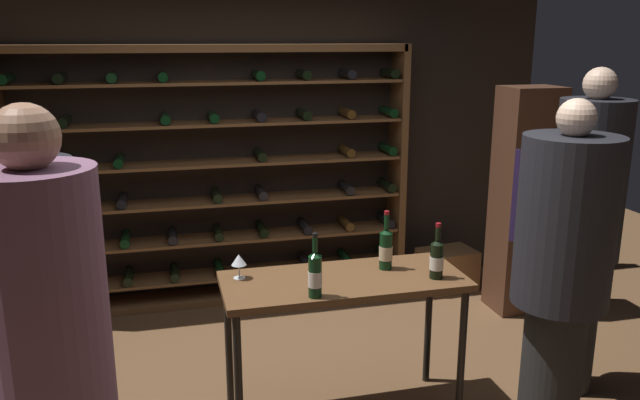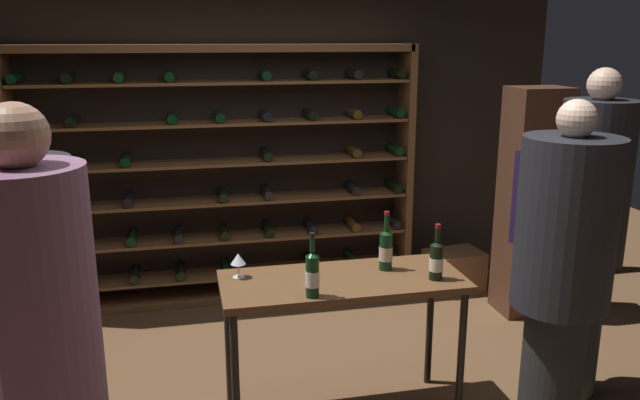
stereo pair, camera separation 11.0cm
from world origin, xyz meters
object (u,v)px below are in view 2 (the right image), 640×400
Objects in this scene: person_bystander_red_print at (562,265)px; person_guest_khaki at (589,220)px; wine_crate at (454,270)px; wine_bottle_black_capsule at (386,249)px; wine_bottle_gold_foil at (312,274)px; display_cabinet at (531,203)px; wine_glass_stemmed_center at (238,260)px; wine_bottle_amber_reserve at (436,260)px; tasting_table at (343,294)px; wine_rack at (223,178)px; person_host_in_suit at (41,353)px; person_guest_plum_blouse at (36,291)px.

person_guest_khaki is at bearing -86.06° from person_bystander_red_print.
wine_bottle_black_capsule is (-1.18, -1.59, 0.82)m from wine_crate.
display_cabinet is at bearing 33.55° from wine_bottle_gold_foil.
person_guest_khaki is (0.46, 0.45, 0.08)m from person_bystander_red_print.
wine_glass_stemmed_center is at bearing 27.94° from person_bystander_red_print.
wine_bottle_gold_foil is (-0.73, -0.09, 0.01)m from wine_bottle_amber_reserve.
tasting_table is 1.55m from person_guest_khaki.
wine_glass_stemmed_center is at bearing -142.92° from wine_crate.
wine_glass_stemmed_center is (-2.03, -1.54, 0.80)m from wine_crate.
wine_rack is 2.84m from person_guest_khaki.
person_host_in_suit is 4.04m from wine_crate.
wine_bottle_black_capsule reaches higher than wine_glass_stemmed_center.
display_cabinet is (1.84, 1.15, 0.14)m from tasting_table.
display_cabinet reaches higher than wine_bottle_amber_reserve.
wine_crate is 1.37× the size of wine_bottle_gold_foil.
tasting_table is at bearing -74.45° from wine_rack.
display_cabinet reaches higher than wine_bottle_black_capsule.
display_cabinet is (0.38, -0.53, 0.74)m from wine_crate.
wine_bottle_gold_foil is at bearing -45.46° from wine_glass_stemmed_center.
display_cabinet is 5.64× the size of wine_bottle_amber_reserve.
person_host_in_suit is 0.98× the size of person_guest_khaki.
person_host_in_suit is 1.43m from wine_bottle_gold_foil.
person_bystander_red_print is at bearing -2.47° from person_guest_plum_blouse.
person_guest_plum_blouse is at bearing -159.84° from wine_glass_stemmed_center.
person_bystander_red_print is (1.58, -2.42, -0.01)m from wine_rack.
display_cabinet is at bearing 172.16° from person_host_in_suit.
display_cabinet is (3.22, 2.20, -0.19)m from person_host_in_suit.
person_guest_khaki is 14.18× the size of wine_glass_stemmed_center.
person_bystander_red_print is 2.62m from person_guest_plum_blouse.
tasting_table is 3.91× the size of wine_bottle_black_capsule.
tasting_table is 9.64× the size of wine_glass_stemmed_center.
wine_bottle_gold_foil is (-1.73, -0.17, -0.13)m from person_guest_khaki.
wine_rack reaches higher than wine_bottle_amber_reserve.
wine_rack reaches higher than person_host_in_suit.
wine_rack is at bearing 98.29° from wine_bottle_gold_foil.
wine_glass_stemmed_center is (-1.62, 0.64, -0.07)m from person_bystander_red_print.
person_guest_khaki is at bearing -43.99° from wine_rack.
wine_bottle_gold_foil is (-1.26, 0.29, -0.05)m from person_bystander_red_print.
wine_bottle_black_capsule reaches higher than tasting_table.
person_guest_plum_blouse reaches higher than tasting_table.
wine_bottle_amber_reserve is (0.23, -0.21, -0.01)m from wine_bottle_black_capsule.
person_bystander_red_print is at bearing -100.78° from wine_crate.
person_guest_plum_blouse reaches higher than wine_bottle_gold_foil.
wine_bottle_gold_foil is 2.45× the size of wine_glass_stemmed_center.
person_host_in_suit is 2.01m from wine_bottle_black_capsule.
person_bystander_red_print reaches higher than person_guest_plum_blouse.
person_host_in_suit reaches higher than person_guest_plum_blouse.
wine_bottle_amber_reserve is 2.26× the size of wine_glass_stemmed_center.
person_guest_plum_blouse is (-1.03, -2.14, -0.03)m from wine_rack.
person_guest_plum_blouse is 3.67m from wine_crate.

